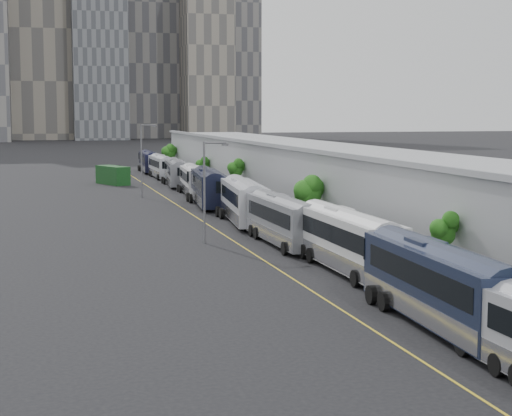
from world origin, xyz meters
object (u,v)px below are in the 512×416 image
object	(u,v)px
bus_2	(348,246)
bus_7	(176,175)
bus_5	(209,191)
bus_9	(149,163)
bus_8	(162,168)
street_lamp_near	(207,184)
bus_1	(439,292)
bus_6	(194,183)
suv	(117,170)
bus_4	(244,205)
bus_3	(283,225)
street_lamp_far	(143,155)
shipping_container	(113,175)

from	to	relation	value
bus_2	bus_7	size ratio (longest dim) A/B	1.07
bus_5	bus_7	size ratio (longest dim) A/B	1.09
bus_2	bus_9	size ratio (longest dim) A/B	1.10
bus_2	bus_8	world-z (taller)	bus_2
bus_8	street_lamp_near	size ratio (longest dim) A/B	1.53
bus_1	bus_6	bearing A→B (deg)	91.70
bus_5	suv	distance (m)	50.21
bus_5	suv	world-z (taller)	bus_5
bus_7	street_lamp_near	bearing A→B (deg)	-91.68
bus_6	street_lamp_near	distance (m)	40.26
bus_5	street_lamp_near	xyz separation A→B (m)	(-5.56, -26.54, 3.02)
bus_4	bus_6	bearing A→B (deg)	94.83
bus_3	bus_4	world-z (taller)	bus_4
bus_3	bus_2	bearing A→B (deg)	-86.07
bus_4	bus_8	size ratio (longest dim) A/B	1.14
bus_1	bus_8	size ratio (longest dim) A/B	1.13
bus_7	bus_2	bearing A→B (deg)	-84.69
street_lamp_near	street_lamp_far	world-z (taller)	street_lamp_far
bus_5	bus_9	size ratio (longest dim) A/B	1.12
bus_4	bus_5	bearing A→B (deg)	96.94
bus_1	shipping_container	size ratio (longest dim) A/B	2.12
bus_2	street_lamp_far	xyz separation A→B (m)	(-6.84, 52.41, 3.45)
bus_8	street_lamp_near	bearing A→B (deg)	-95.74
bus_8	shipping_container	xyz separation A→B (m)	(-8.61, -9.99, -0.20)
bus_3	street_lamp_far	bearing A→B (deg)	97.90
bus_3	bus_5	bearing A→B (deg)	89.80
bus_1	bus_8	distance (m)	97.26
street_lamp_far	bus_5	bearing A→B (deg)	-63.42
bus_6	street_lamp_far	size ratio (longest dim) A/B	1.42
bus_2	shipping_container	distance (m)	72.97
bus_7	bus_8	distance (m)	14.92
bus_7	street_lamp_far	size ratio (longest dim) A/B	1.45
bus_5	bus_9	bearing A→B (deg)	94.99
bus_1	street_lamp_far	distance (m)	67.59
shipping_container	suv	bearing A→B (deg)	60.35
bus_9	suv	world-z (taller)	bus_9
street_lamp_far	bus_1	bearing A→B (deg)	-84.89
bus_7	bus_9	world-z (taller)	bus_7
bus_6	bus_7	bearing A→B (deg)	94.58
bus_8	bus_9	distance (m)	13.21
bus_1	bus_5	xyz separation A→B (m)	(-0.19, 55.59, 0.01)
bus_8	street_lamp_near	world-z (taller)	street_lamp_near
bus_4	suv	world-z (taller)	bus_4
bus_5	bus_7	xyz separation A→B (m)	(0.80, 26.74, -0.15)
street_lamp_near	suv	distance (m)	76.56
bus_4	shipping_container	size ratio (longest dim) A/B	2.15
street_lamp_near	bus_4	bearing A→B (deg)	62.73
bus_3	shipping_container	distance (m)	61.10
street_lamp_near	shipping_container	xyz separation A→B (m)	(-2.15, 58.22, -3.41)
bus_4	bus_7	size ratio (longest dim) A/B	1.09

